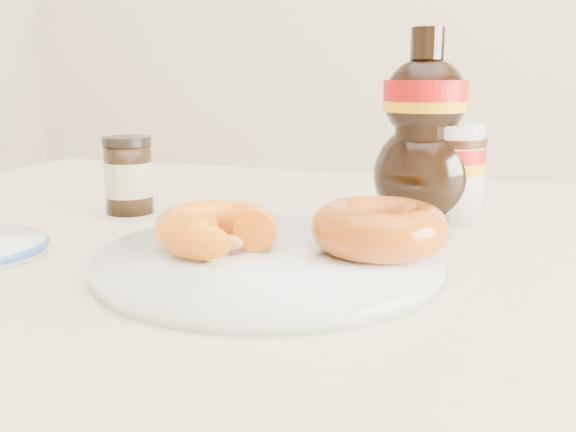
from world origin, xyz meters
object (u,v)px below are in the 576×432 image
(plate, at_px, (269,260))
(nutella_jar, at_px, (450,168))
(dining_table, at_px, (376,328))
(syrup_bottle, at_px, (424,126))
(donut_bitten, at_px, (217,229))
(donut_whole, at_px, (379,228))
(dark_jar, at_px, (129,176))

(plate, relative_size, nutella_jar, 2.72)
(dining_table, xyz_separation_m, syrup_bottle, (0.02, 0.13, 0.19))
(donut_bitten, height_order, syrup_bottle, syrup_bottle)
(donut_whole, distance_m, syrup_bottle, 0.21)
(nutella_jar, bearing_deg, plate, -116.95)
(plate, bearing_deg, nutella_jar, 63.05)
(donut_bitten, bearing_deg, dining_table, 36.08)
(nutella_jar, distance_m, dark_jar, 0.37)
(syrup_bottle, bearing_deg, donut_whole, -92.47)
(donut_bitten, bearing_deg, syrup_bottle, 52.96)
(dining_table, distance_m, plate, 0.15)
(donut_whole, relative_size, syrup_bottle, 0.55)
(donut_bitten, distance_m, nutella_jar, 0.30)
(plate, xyz_separation_m, dark_jar, (-0.24, 0.16, 0.04))
(donut_whole, xyz_separation_m, dark_jar, (-0.32, 0.12, 0.01))
(dining_table, height_order, syrup_bottle, syrup_bottle)
(dining_table, distance_m, dark_jar, 0.34)
(dining_table, height_order, donut_whole, donut_whole)
(donut_whole, bearing_deg, dark_jar, 158.95)
(donut_bitten, xyz_separation_m, nutella_jar, (0.17, 0.25, 0.03))
(dining_table, relative_size, donut_bitten, 13.48)
(plate, height_order, syrup_bottle, syrup_bottle)
(plate, distance_m, donut_whole, 0.10)
(plate, xyz_separation_m, donut_bitten, (-0.04, -0.01, 0.02))
(dark_jar, bearing_deg, dining_table, -10.14)
(donut_bitten, relative_size, dark_jar, 1.15)
(syrup_bottle, bearing_deg, plate, -112.53)
(plate, distance_m, syrup_bottle, 0.27)
(plate, bearing_deg, donut_bitten, -170.62)
(donut_bitten, distance_m, donut_whole, 0.14)
(nutella_jar, bearing_deg, donut_bitten, -123.79)
(donut_bitten, height_order, donut_whole, donut_whole)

